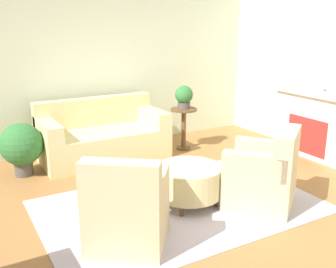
# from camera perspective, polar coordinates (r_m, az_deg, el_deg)

# --- Properties ---
(ground_plane) EXTENTS (16.00, 16.00, 0.00)m
(ground_plane) POSITION_cam_1_polar(r_m,az_deg,el_deg) (4.83, 1.70, -10.42)
(ground_plane) COLOR #996638
(wall_back) EXTENTS (9.51, 0.12, 2.80)m
(wall_back) POSITION_cam_1_polar(r_m,az_deg,el_deg) (6.93, -10.54, 9.52)
(wall_back) COLOR beige
(wall_back) RESTS_ON ground_plane
(rug) EXTENTS (3.26, 2.12, 0.01)m
(rug) POSITION_cam_1_polar(r_m,az_deg,el_deg) (4.83, 1.70, -10.36)
(rug) COLOR #BCB2C1
(rug) RESTS_ON ground_plane
(couch) EXTENTS (1.98, 0.99, 0.94)m
(couch) POSITION_cam_1_polar(r_m,az_deg,el_deg) (6.45, -9.48, -0.50)
(couch) COLOR beige
(couch) RESTS_ON ground_plane
(armchair_left) EXTENTS (1.05, 1.05, 0.95)m
(armchair_left) POSITION_cam_1_polar(r_m,az_deg,el_deg) (3.91, -5.97, -10.96)
(armchair_left) COLOR #C6B289
(armchair_left) RESTS_ON rug
(armchair_right) EXTENTS (1.05, 1.05, 0.95)m
(armchair_right) POSITION_cam_1_polar(r_m,az_deg,el_deg) (4.83, 13.85, -5.96)
(armchair_right) COLOR #C6B289
(armchair_right) RESTS_ON rug
(ottoman_table) EXTENTS (0.80, 0.80, 0.47)m
(ottoman_table) POSITION_cam_1_polar(r_m,az_deg,el_deg) (4.77, 2.99, -6.76)
(ottoman_table) COLOR beige
(ottoman_table) RESTS_ON rug
(side_table) EXTENTS (0.45, 0.45, 0.72)m
(side_table) POSITION_cam_1_polar(r_m,az_deg,el_deg) (6.78, 2.29, 1.67)
(side_table) COLOR brown
(side_table) RESTS_ON ground_plane
(fireplace) EXTENTS (0.44, 1.52, 1.07)m
(fireplace) POSITION_cam_1_polar(r_m,az_deg,el_deg) (6.81, 20.57, 1.49)
(fireplace) COLOR silver
(fireplace) RESTS_ON ground_plane
(vase_mantel_near) EXTENTS (0.16, 0.16, 0.21)m
(vase_mantel_near) POSITION_cam_1_polar(r_m,az_deg,el_deg) (6.69, 20.97, 6.41)
(vase_mantel_near) COLOR silver
(vase_mantel_near) RESTS_ON fireplace
(potted_plant_on_side_table) EXTENTS (0.31, 0.31, 0.40)m
(potted_plant_on_side_table) POSITION_cam_1_polar(r_m,az_deg,el_deg) (6.68, 2.33, 5.51)
(potted_plant_on_side_table) COLOR #4C4742
(potted_plant_on_side_table) RESTS_ON side_table
(potted_plant_floor) EXTENTS (0.61, 0.61, 0.77)m
(potted_plant_floor) POSITION_cam_1_polar(r_m,az_deg,el_deg) (5.97, -20.49, -1.60)
(potted_plant_floor) COLOR #4C4742
(potted_plant_floor) RESTS_ON ground_plane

